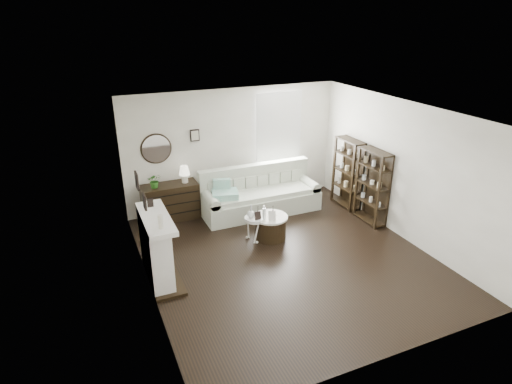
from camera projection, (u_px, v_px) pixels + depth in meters
name	position (u px, v px, depth m)	size (l,w,h in m)	color
room	(264.00, 135.00, 9.87)	(5.50, 5.50, 5.50)	black
fireplace	(157.00, 250.00, 7.14)	(0.50, 1.40, 1.84)	silver
shelf_unit_far	(348.00, 173.00, 9.79)	(0.30, 0.80, 1.60)	black
shelf_unit_near	(372.00, 187.00, 9.03)	(0.30, 0.80, 1.60)	black
sofa	(259.00, 197.00, 9.70)	(2.65, 0.92, 1.03)	#B7BFAA
quilt	(225.00, 194.00, 9.17)	(0.55, 0.45, 0.14)	#27926A
suitcase	(307.00, 193.00, 10.34)	(0.53, 0.18, 0.35)	brown
dresser	(170.00, 202.00, 9.29)	(1.20, 0.52, 0.80)	black
table_lamp	(184.00, 174.00, 9.19)	(0.24, 0.24, 0.37)	beige
potted_plant	(155.00, 181.00, 8.92)	(0.28, 0.25, 0.31)	#28611B
drum_table	(270.00, 227.00, 8.55)	(0.69, 0.69, 0.48)	black
pedestal_table	(255.00, 219.00, 8.39)	(0.41, 0.41, 0.50)	white
eiffel_drum	(273.00, 211.00, 8.49)	(0.10, 0.10, 0.17)	black
bottle_drum	(264.00, 213.00, 8.27)	(0.07, 0.07, 0.29)	silver
card_frame_drum	(272.00, 216.00, 8.26)	(0.14, 0.01, 0.19)	silver
eiffel_ped	(258.00, 212.00, 8.39)	(0.11, 0.11, 0.19)	black
flask_ped	(251.00, 211.00, 8.31)	(0.15, 0.15, 0.28)	silver
card_frame_ped	(258.00, 216.00, 8.25)	(0.12, 0.01, 0.17)	black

